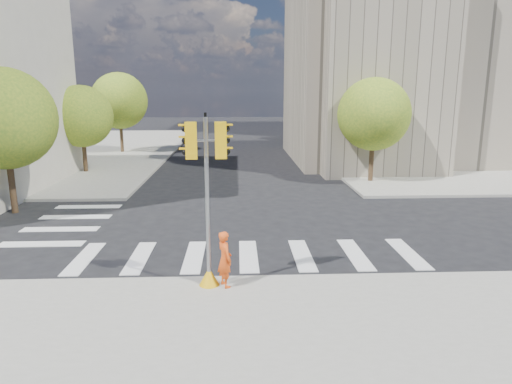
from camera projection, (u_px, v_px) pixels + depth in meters
ground at (250, 237)px, 17.16m from camera, size 160.00×160.00×0.00m
sidewalk_far_right at (452, 148)px, 43.34m from camera, size 28.00×40.00×0.15m
sidewalk_far_left at (23, 150)px, 41.66m from camera, size 28.00×40.00×0.15m
civic_building at (445, 66)px, 34.88m from camera, size 26.00×16.00×19.39m
office_tower at (419, 10)px, 55.78m from camera, size 20.00×18.00×30.00m
tree_lw_near at (4, 119)px, 19.71m from camera, size 4.40×4.40×6.41m
tree_lw_mid at (82, 116)px, 29.55m from camera, size 4.00×4.00×5.77m
tree_lw_far at (119, 101)px, 39.14m from camera, size 4.80×4.80×6.95m
tree_re_near at (374, 114)px, 26.34m from camera, size 4.20×4.20×6.16m
tree_re_mid at (332, 103)px, 37.98m from camera, size 4.60×4.60×6.66m
tree_re_far at (309, 105)px, 49.79m from camera, size 4.00×4.00×5.88m
lamp_near at (364, 103)px, 30.15m from camera, size 0.35×0.18×8.11m
lamp_far at (324, 99)px, 43.81m from camera, size 0.35×0.18×8.11m
traffic_signal at (208, 215)px, 12.15m from camera, size 1.07×0.56×4.70m
photographer at (225, 259)px, 12.35m from camera, size 0.58×0.68×1.56m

